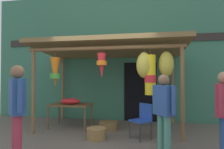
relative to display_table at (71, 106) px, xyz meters
The scene contains 10 objects.
ground_plane 1.66m from the display_table, 39.87° to the right, with size 30.00×30.00×0.00m, color #60564C.
shop_facade 2.42m from the display_table, 48.28° to the left, with size 9.24×0.29×4.51m.
market_stall_canopy 1.99m from the display_table, ahead, with size 4.28×2.34×2.49m.
display_table is the anchor object (origin of this frame).
flower_heap_on_table 0.16m from the display_table, 88.39° to the right, with size 0.59×0.41×0.17m.
folding_chair 2.25m from the display_table, 18.66° to the right, with size 0.57×0.57×0.84m.
wicker_basket_by_table 1.50m from the display_table, 42.68° to the right, with size 0.47×0.47×0.27m, color olive.
wicker_basket_spare 1.26m from the display_table, ahead, with size 0.54×0.54×0.22m, color brown.
customer_foreground 3.05m from the display_table, 32.89° to the right, with size 0.42×0.49×1.53m.
passerby_at_right 2.49m from the display_table, 89.31° to the right, with size 0.45×0.44×1.68m.
Camera 1 is at (1.05, -4.44, 1.45)m, focal length 30.78 mm.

